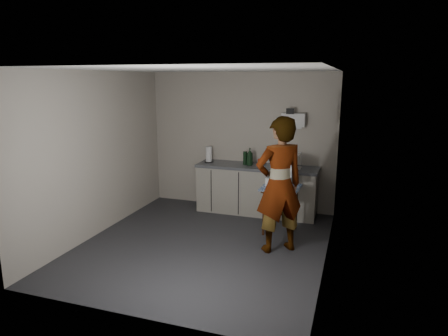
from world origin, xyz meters
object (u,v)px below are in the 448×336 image
(kitchen_counter, at_px, (257,191))
(standing_man, at_px, (279,185))
(dark_bottle, at_px, (245,158))
(bakery_box, at_px, (279,179))
(soda_can, at_px, (260,163))
(side_table, at_px, (281,193))
(soap_bottle, at_px, (250,157))
(dish_rack, at_px, (289,165))
(paper_towel, at_px, (209,155))

(kitchen_counter, relative_size, standing_man, 1.13)
(dark_bottle, distance_m, bakery_box, 1.11)
(kitchen_counter, xyz_separation_m, standing_man, (0.70, -1.53, 0.56))
(soda_can, height_order, bakery_box, bakery_box)
(dark_bottle, bearing_deg, side_table, -44.83)
(standing_man, distance_m, soap_bottle, 1.73)
(standing_man, relative_size, soda_can, 14.63)
(dish_rack, relative_size, bakery_box, 0.89)
(kitchen_counter, relative_size, side_table, 2.89)
(standing_man, height_order, soap_bottle, standing_man)
(bakery_box, bearing_deg, dark_bottle, 154.50)
(soap_bottle, bearing_deg, kitchen_counter, 9.54)
(soda_can, relative_size, paper_towel, 0.44)
(dish_rack, bearing_deg, standing_man, -86.07)
(soda_can, distance_m, dark_bottle, 0.30)
(standing_man, xyz_separation_m, dark_bottle, (-0.94, 1.54, 0.05))
(side_table, bearing_deg, standing_man, -80.05)
(standing_man, bearing_deg, soap_bottle, -98.19)
(paper_towel, bearing_deg, dark_bottle, 0.11)
(soap_bottle, xyz_separation_m, dish_rack, (0.74, -0.03, -0.10))
(standing_man, distance_m, dark_bottle, 1.80)
(dish_rack, bearing_deg, kitchen_counter, 174.79)
(soap_bottle, relative_size, soda_can, 2.40)
(soap_bottle, height_order, soda_can, soap_bottle)
(soap_bottle, distance_m, dish_rack, 0.74)
(dark_bottle, height_order, paper_towel, paper_towel)
(standing_man, bearing_deg, dish_rack, -123.27)
(kitchen_counter, bearing_deg, side_table, -53.94)
(standing_man, distance_m, soda_can, 1.63)
(soap_bottle, height_order, dish_rack, soap_bottle)
(paper_towel, bearing_deg, soda_can, -2.34)
(kitchen_counter, xyz_separation_m, paper_towel, (-0.95, 0.01, 0.63))
(standing_man, height_order, bakery_box, standing_man)
(side_table, distance_m, paper_towel, 1.80)
(paper_towel, xyz_separation_m, bakery_box, (1.51, -0.75, -0.18))
(kitchen_counter, distance_m, bakery_box, 1.03)
(side_table, bearing_deg, bakery_box, 123.08)
(paper_towel, bearing_deg, kitchen_counter, -0.35)
(dark_bottle, xyz_separation_m, paper_towel, (-0.72, -0.00, 0.02))
(kitchen_counter, xyz_separation_m, dish_rack, (0.60, -0.05, 0.55))
(side_table, bearing_deg, kitchen_counter, 127.92)
(side_table, bearing_deg, soda_can, 126.59)
(soap_bottle, xyz_separation_m, dark_bottle, (-0.10, 0.03, -0.04))
(soda_can, distance_m, dish_rack, 0.55)
(dark_bottle, xyz_separation_m, bakery_box, (0.79, -0.76, -0.16))
(bakery_box, bearing_deg, paper_towel, 171.64)
(standing_man, relative_size, bakery_box, 4.37)
(kitchen_counter, height_order, dish_rack, dish_rack)
(paper_towel, bearing_deg, bakery_box, -26.61)
(soda_can, bearing_deg, standing_man, -66.64)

